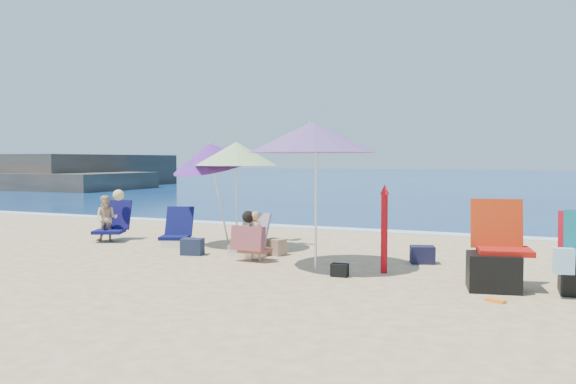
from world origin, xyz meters
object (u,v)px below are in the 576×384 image
at_px(chair_rainbow, 250,245).
at_px(camp_chair_left, 495,263).
at_px(umbrella_turquoise, 313,137).
at_px(chair_navy, 178,236).
at_px(umbrella_striped, 236,154).
at_px(person_center, 252,237).
at_px(umbrella_blue, 211,155).
at_px(furled_umbrella, 384,225).
at_px(person_left, 109,218).

height_order(chair_rainbow, camp_chair_left, camp_chair_left).
distance_m(umbrella_turquoise, chair_navy, 3.65).
height_order(umbrella_striped, camp_chair_left, umbrella_striped).
height_order(chair_navy, person_center, person_center).
bearing_deg(umbrella_blue, umbrella_turquoise, -27.61).
relative_size(furled_umbrella, chair_rainbow, 1.79).
xyz_separation_m(umbrella_blue, person_left, (-2.21, -0.25, -1.24)).
bearing_deg(umbrella_blue, person_left, -173.49).
xyz_separation_m(chair_rainbow, person_left, (-3.39, 0.51, 0.27)).
height_order(umbrella_turquoise, person_left, umbrella_turquoise).
bearing_deg(chair_rainbow, camp_chair_left, -14.22).
bearing_deg(chair_navy, umbrella_turquoise, -17.81).
xyz_separation_m(chair_rainbow, person_center, (0.25, -0.40, 0.20)).
xyz_separation_m(umbrella_turquoise, umbrella_striped, (-1.91, 1.18, -0.23)).
xyz_separation_m(umbrella_striped, furled_umbrella, (3.00, -1.15, -1.03)).
bearing_deg(chair_navy, umbrella_striped, 10.11).
xyz_separation_m(umbrella_striped, chair_rainbow, (0.58, -0.62, -1.54)).
bearing_deg(umbrella_blue, furled_umbrella, -19.68).
distance_m(umbrella_striped, chair_navy, 1.91).
bearing_deg(person_left, umbrella_blue, 6.51).
bearing_deg(umbrella_turquoise, person_center, 171.51).
distance_m(chair_navy, chair_rainbow, 1.76).
relative_size(furled_umbrella, person_left, 1.25).
height_order(camp_chair_left, person_left, camp_chair_left).
bearing_deg(chair_navy, camp_chair_left, -14.09).
bearing_deg(chair_rainbow, person_center, -57.39).
relative_size(umbrella_striped, person_left, 1.94).
bearing_deg(umbrella_striped, umbrella_turquoise, -31.63).
bearing_deg(umbrella_blue, chair_rainbow, -32.67).
bearing_deg(umbrella_blue, umbrella_striped, -12.95).
distance_m(umbrella_turquoise, umbrella_blue, 2.86).
distance_m(chair_navy, person_left, 1.71).
bearing_deg(person_center, camp_chair_left, -9.28).
height_order(chair_rainbow, person_center, person_center).
relative_size(furled_umbrella, camp_chair_left, 1.14).
xyz_separation_m(chair_navy, camp_chair_left, (5.65, -1.42, 0.14)).
bearing_deg(chair_navy, umbrella_blue, 33.17).
bearing_deg(person_center, umbrella_blue, 141.21).
xyz_separation_m(umbrella_turquoise, camp_chair_left, (2.61, -0.44, -1.62)).
distance_m(chair_rainbow, camp_chair_left, 4.07).
xyz_separation_m(umbrella_turquoise, chair_navy, (-3.04, 0.98, -1.76)).
distance_m(umbrella_striped, person_center, 1.87).
bearing_deg(umbrella_blue, person_center, -38.79).
bearing_deg(person_center, umbrella_turquoise, -8.49).
height_order(chair_navy, person_left, person_left).
xyz_separation_m(camp_chair_left, person_left, (-7.34, 1.51, 0.13)).
distance_m(furled_umbrella, chair_navy, 4.27).
distance_m(camp_chair_left, person_center, 3.74).
bearing_deg(umbrella_turquoise, umbrella_blue, 152.39).
height_order(umbrella_blue, chair_rainbow, umbrella_blue).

